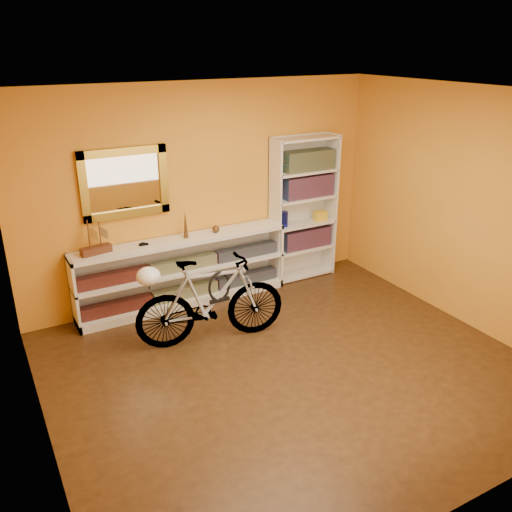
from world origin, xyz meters
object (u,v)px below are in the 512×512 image
bookcase (303,209)px  helmet (148,276)px  console_unit (184,272)px  bicycle (211,300)px

bookcase → helmet: 2.55m
console_unit → bicycle: (-0.07, -0.95, 0.05)m
console_unit → bicycle: size_ratio=1.60×
bicycle → helmet: bicycle is taller
bookcase → bicycle: bookcase is taller
bookcase → console_unit: bearing=-179.2°
bookcase → bicycle: 2.09m
bookcase → helmet: size_ratio=7.81×
bookcase → helmet: (-2.40, -0.86, -0.11)m
console_unit → helmet: bearing=-129.2°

